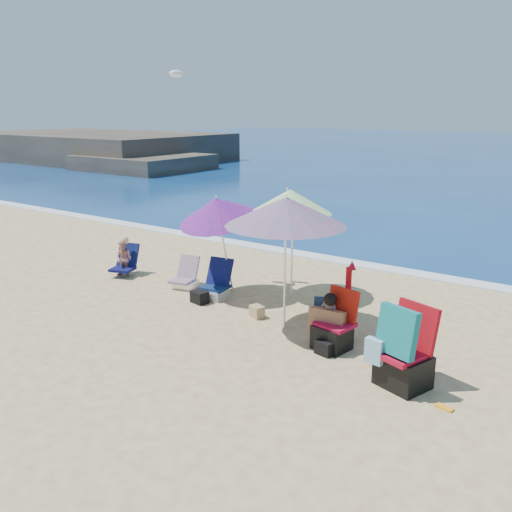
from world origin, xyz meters
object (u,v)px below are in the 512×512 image
Objects in this scene: umbrella_turquoise at (286,211)px; camp_chair_right at (402,357)px; umbrella_striped at (290,202)px; umbrella_blue at (217,209)px; camp_chair_left at (334,331)px; person_center at (328,319)px; person_left at (124,258)px; seagull at (177,74)px; chair_navy at (215,287)px; furled_umbrella at (348,295)px; chair_rainbow at (185,279)px.

camp_chair_right is at bearing -18.71° from umbrella_turquoise.
umbrella_blue is at bearing -142.71° from umbrella_striped.
person_center is (-0.15, 0.09, 0.14)m from camp_chair_left.
person_left reaches higher than person_center.
seagull is at bearing 167.22° from umbrella_blue.
camp_chair_right is 1.33× the size of person_left.
camp_chair_left reaches higher than person_center.
umbrella_turquoise reaches higher than chair_navy.
person_left is at bearing 178.00° from furled_umbrella.
umbrella_turquoise is 1.69m from furled_umbrella.
umbrella_striped reaches higher than person_center.
umbrella_blue is 3.14× the size of chair_rainbow.
umbrella_turquoise is 4.87m from person_left.
camp_chair_left is 1.05× the size of person_left.
camp_chair_left is at bearing -7.71° from person_left.
umbrella_turquoise is 1.95× the size of camp_chair_right.
camp_chair_right is (1.35, -1.14, -0.28)m from furled_umbrella.
chair_rainbow is (-2.04, -0.82, -1.73)m from umbrella_striped.
furled_umbrella is 0.56m from person_center.
umbrella_striped is at bearing 136.68° from person_center.
chair_navy is at bearing -141.30° from umbrella_striped.
person_center is (-1.45, 0.67, -0.01)m from camp_chair_right.
chair_rainbow is at bearing 167.44° from person_center.
seagull is (-3.17, 0.95, 2.26)m from umbrella_turquoise.
umbrella_turquoise is 1.78× the size of furled_umbrella.
chair_navy is at bearing 165.91° from person_center.
chair_rainbow is at bearing 177.80° from umbrella_blue.
chair_navy is (-0.04, -0.08, -1.56)m from umbrella_blue.
camp_chair_left is at bearing 156.26° from camp_chair_right.
umbrella_blue is at bearing 164.26° from person_center.
camp_chair_left is 1.08× the size of person_center.
umbrella_blue is 2.49× the size of person_center.
chair_rainbow is 3.91m from person_center.
person_left is (-1.65, -0.18, 0.23)m from chair_rainbow.
camp_chair_right is (5.26, -1.52, 0.26)m from chair_rainbow.
person_center is at bearing -8.20° from umbrella_turquoise.
seagull reaches higher than camp_chair_left.
umbrella_turquoise is at bearing 161.29° from camp_chair_right.
umbrella_striped is 4.24m from camp_chair_right.
seagull is at bearing 171.69° from furled_umbrella.
person_center is at bearing -12.56° from chair_rainbow.
chair_navy is at bearing -16.89° from seagull.
furled_umbrella is 0.71m from camp_chair_left.
person_left is at bearing 173.04° from person_center.
chair_navy is at bearing 1.53° from person_left.
camp_chair_left is at bearing -15.56° from seagull.
chair_navy is at bearing -118.51° from umbrella_blue.
furled_umbrella is 1.50× the size of person_center.
seagull is (-5.52, 1.75, 3.86)m from camp_chair_right.
seagull is at bearing 163.28° from umbrella_turquoise.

